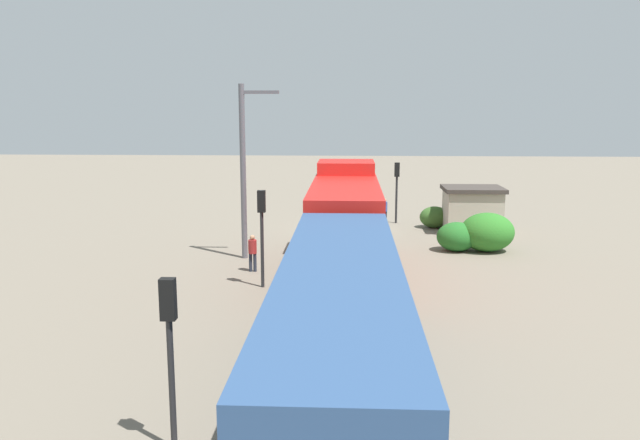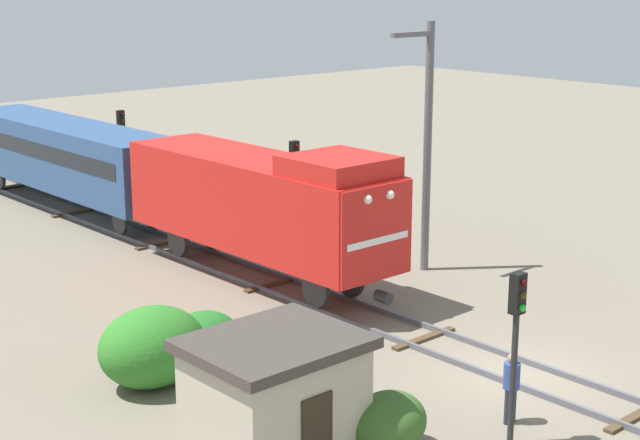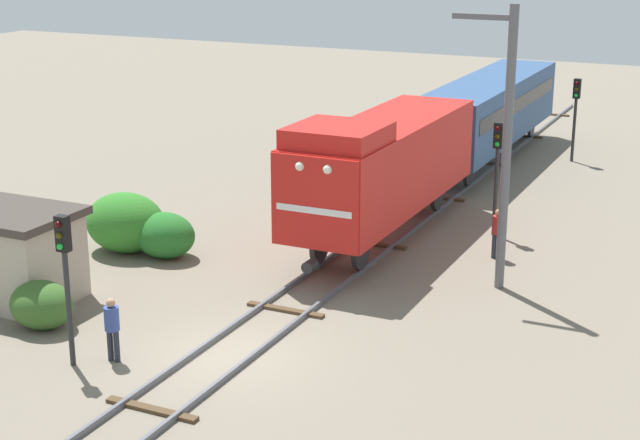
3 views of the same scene
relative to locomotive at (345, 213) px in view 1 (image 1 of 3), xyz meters
name	(u,v)px [view 1 (image 1 of 3)]	position (x,y,z in m)	size (l,w,h in m)	color
ground_plane	(346,229)	(0.00, -10.56, -2.77)	(119.41, 119.41, 0.00)	#756B5B
railway_track	(346,228)	(0.00, -10.56, -2.70)	(2.40, 79.61, 0.16)	#595960
locomotive	(345,213)	(0.00, 0.00, 0.00)	(2.90, 11.60, 4.60)	red
passenger_car_leading	(341,318)	(0.00, 13.34, -0.25)	(2.84, 14.00, 3.66)	#2D4C7A
traffic_signal_near	(397,181)	(-3.20, -12.69, -0.04)	(0.32, 0.34, 3.92)	#262628
traffic_signal_mid	(262,220)	(3.40, 2.33, 0.06)	(0.32, 0.34, 4.06)	#262628
traffic_signal_far	(170,331)	(3.60, 14.88, -0.08)	(0.32, 0.34, 3.86)	#262628
worker_near_track	(384,209)	(-2.40, -12.06, -1.78)	(0.38, 0.38, 1.70)	#262B38
worker_by_signal	(253,250)	(4.20, -0.13, -1.78)	(0.38, 0.38, 1.70)	#262B38
catenary_mast	(244,168)	(4.94, -2.71, 1.72)	(1.94, 0.28, 8.49)	#595960
relay_hut	(472,209)	(-7.50, -9.80, -1.38)	(3.50, 2.90, 2.74)	#B2A893
bush_near	(457,237)	(-5.78, -4.73, -2.01)	(2.10, 1.72, 1.53)	#246A26
bush_mid	(487,232)	(-7.33, -4.76, -1.76)	(2.79, 2.28, 2.03)	#2E7626
bush_far	(435,217)	(-5.47, -11.14, -2.10)	(1.84, 1.51, 1.34)	#365F26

